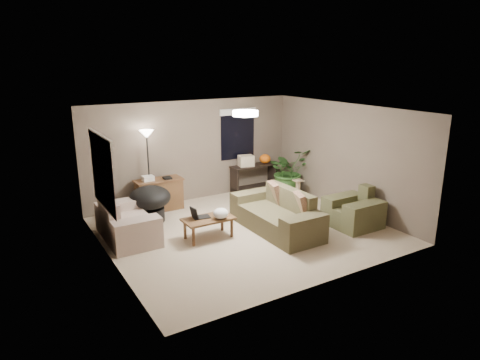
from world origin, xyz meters
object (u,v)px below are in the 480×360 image
coffee_table (208,221)px  houseplant (288,176)px  armchair (353,212)px  floor_lamp (147,144)px  cat_scratching_post (298,191)px  main_sofa (277,216)px  loveseat (126,225)px  desk (159,195)px  papasan_chair (150,201)px  console_table (254,176)px

coffee_table → houseplant: 3.58m
armchair → floor_lamp: bearing=136.8°
armchair → cat_scratching_post: size_ratio=2.00×
main_sofa → houseplant: houseplant is taller
loveseat → main_sofa: bearing=-22.1°
floor_lamp → main_sofa: bearing=-53.7°
desk → houseplant: size_ratio=0.90×
desk → papasan_chair: 0.75m
main_sofa → desk: bearing=124.4°
main_sofa → coffee_table: 1.47m
desk → houseplant: bearing=-7.9°
loveseat → cat_scratching_post: bearing=3.3°
coffee_table → cat_scratching_post: cat_scratching_post is taller
floor_lamp → cat_scratching_post: (3.52, -1.11, -1.38)m
armchair → floor_lamp: 4.82m
armchair → desk: 4.45m
loveseat → houseplant: 4.69m
armchair → papasan_chair: 4.40m
desk → floor_lamp: (-0.19, 0.09, 1.22)m
papasan_chair → desk: bearing=54.5°
houseplant → cat_scratching_post: (-0.10, -0.55, -0.26)m
desk → coffee_table: bearing=-83.5°
loveseat → desk: (1.18, 1.28, 0.08)m
loveseat → desk: 1.74m
console_table → houseplant: bearing=-35.3°
papasan_chair → cat_scratching_post: papasan_chair is taller
armchair → cat_scratching_post: (0.14, 2.07, -0.08)m
armchair → console_table: 3.19m
coffee_table → console_table: bearing=41.1°
cat_scratching_post → loveseat: bearing=-176.7°
armchair → papasan_chair: armchair is taller
main_sofa → console_table: (1.02, 2.49, 0.14)m
console_table → houseplant: (0.75, -0.53, 0.04)m
houseplant → floor_lamp: bearing=171.2°
main_sofa → desk: main_sofa is taller
armchair → console_table: size_ratio=0.77×
houseplant → coffee_table: bearing=-153.3°
console_table → cat_scratching_post: size_ratio=2.60×
console_table → papasan_chair: (-3.12, -0.66, 0.03)m
loveseat → papasan_chair: size_ratio=1.77×
desk → houseplant: 3.47m
cat_scratching_post → armchair: bearing=-93.8°
coffee_table → papasan_chair: 1.62m
coffee_table → desk: bearing=96.5°
desk → cat_scratching_post: size_ratio=2.20×
loveseat → papasan_chair: 1.02m
loveseat → papasan_chair: loveseat is taller
papasan_chair → cat_scratching_post: 3.80m
main_sofa → papasan_chair: 2.79m
armchair → cat_scratching_post: 2.07m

